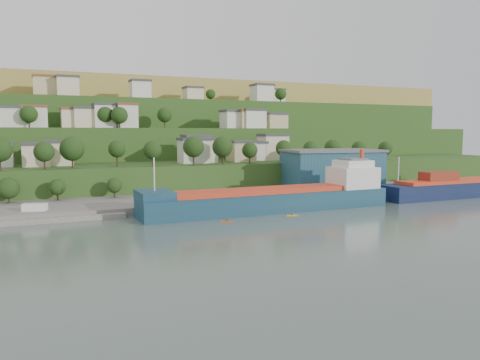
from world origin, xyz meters
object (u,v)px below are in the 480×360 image
cargo_ship_far (467,188)px  kayak_orange (227,221)px  cargo_ship_near (277,200)px  warehouse (331,169)px  caravan (35,209)px

cargo_ship_far → kayak_orange: cargo_ship_far is taller
cargo_ship_far → cargo_ship_near: bearing=-179.5°
warehouse → caravan: (-90.52, -10.72, -5.97)m
kayak_orange → warehouse: bearing=53.5°
cargo_ship_near → cargo_ship_far: bearing=-0.5°
kayak_orange → caravan: bearing=173.5°
caravan → kayak_orange: 45.50m
caravan → warehouse: bearing=23.1°
cargo_ship_near → caravan: bearing=167.7°
cargo_ship_far → caravan: size_ratio=11.17×
caravan → kayak_orange: bearing=-11.3°
cargo_ship_near → warehouse: cargo_ship_near is taller
cargo_ship_far → caravan: bearing=175.0°
cargo_ship_near → kayak_orange: cargo_ship_near is taller
cargo_ship_far → warehouse: 43.59m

